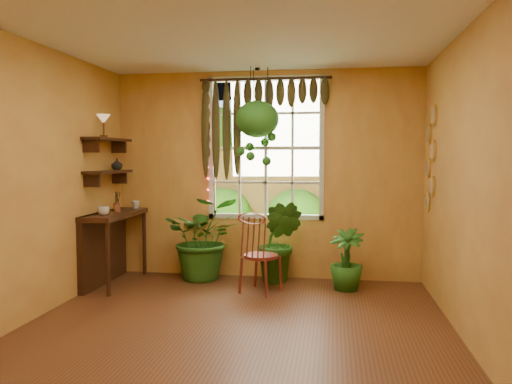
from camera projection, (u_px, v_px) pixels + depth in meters
floor at (231, 337)px, 4.40m from camera, size 4.50×4.50×0.00m
ceiling at (230, 25)px, 4.21m from camera, size 4.50×4.50×0.00m
wall_back at (266, 175)px, 6.52m from camera, size 4.00×0.00×4.00m
wall_left at (19, 182)px, 4.61m from camera, size 0.00×4.50×4.50m
wall_right at (475, 186)px, 3.99m from camera, size 0.00×4.50×4.50m
window at (266, 148)px, 6.53m from camera, size 1.52×0.10×1.86m
valance_vine at (258, 103)px, 6.38m from camera, size 1.70×0.12×1.10m
string_lights at (208, 144)px, 6.55m from camera, size 0.03×0.03×1.54m
wall_plates at (430, 160)px, 5.75m from camera, size 0.04×0.32×1.10m
counter_ledge at (107, 240)px, 6.23m from camera, size 0.40×1.20×0.90m
shelf_lower at (108, 172)px, 6.16m from camera, size 0.25×0.90×0.04m
shelf_upper at (108, 139)px, 6.14m from camera, size 0.25×0.90×0.04m
backyard at (304, 171)px, 11.04m from camera, size 14.00×10.00×12.00m
windsor_chair at (259, 266)px, 5.81m from camera, size 0.53×0.54×1.09m
potted_plant_left at (204, 238)px, 6.45m from camera, size 1.17×1.08×1.08m
potted_plant_mid at (279, 242)px, 6.28m from camera, size 0.65×0.57×1.04m
potted_plant_right at (346, 260)px, 5.94m from camera, size 0.51×0.51×0.73m
hanging_basket at (257, 125)px, 6.27m from camera, size 0.55×0.55×1.25m
cup_a at (103, 211)px, 5.83m from camera, size 0.14×0.14×0.11m
cup_b at (136, 205)px, 6.63m from camera, size 0.11×0.11×0.10m
brush_jar at (117, 202)px, 6.24m from camera, size 0.09×0.09×0.32m
shelf_vase at (117, 164)px, 6.39m from camera, size 0.16×0.16×0.15m
tiffany_lamp at (103, 120)px, 5.98m from camera, size 0.17×0.17×0.28m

